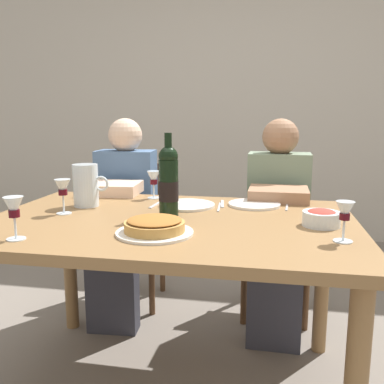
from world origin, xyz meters
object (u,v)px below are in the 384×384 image
wine_glass_right_diner (345,214)px  dinner_plate_right_setting (254,204)px  dinner_plate_left_setting (187,205)px  wine_glass_spare (63,189)px  chair_left (133,223)px  chair_right (277,230)px  dining_table (170,241)px  wine_glass_left_diner (14,210)px  baked_tart (155,226)px  wine_bottle (169,181)px  diner_right (277,220)px  water_pitcher (86,188)px  salad_bowl (321,217)px  wine_glass_centre (154,179)px  diner_left (122,213)px

wine_glass_right_diner → dinner_plate_right_setting: wine_glass_right_diner is taller
dinner_plate_left_setting → wine_glass_spare: bearing=-153.6°
chair_left → chair_right: size_ratio=1.00×
dining_table → wine_glass_left_diner: bearing=-140.0°
baked_tart → wine_glass_right_diner: 0.65m
dinner_plate_left_setting → dinner_plate_right_setting: bearing=13.5°
chair_left → chair_right: same height
dinner_plate_left_setting → wine_bottle: bearing=-101.1°
chair_left → diner_right: 0.94m
water_pitcher → chair_left: water_pitcher is taller
water_pitcher → wine_glass_spare: bearing=-100.2°
salad_bowl → wine_glass_spare: wine_glass_spare is taller
wine_glass_spare → chair_left: 0.95m
salad_bowl → dinner_plate_left_setting: salad_bowl is taller
salad_bowl → chair_right: chair_right is taller
wine_glass_centre → chair_right: (0.63, 0.47, -0.36)m
wine_glass_right_diner → chair_right: 1.15m
dinner_plate_right_setting → chair_right: bearing=77.7°
chair_left → chair_right: (0.91, -0.01, 0.00)m
wine_glass_spare → diner_right: size_ratio=0.13×
water_pitcher → chair_left: size_ratio=0.22×
diner_right → dinner_plate_left_setting: bearing=44.0°
wine_glass_right_diner → diner_left: diner_left is taller
diner_right → chair_right: bearing=-89.8°
water_pitcher → wine_glass_centre: water_pitcher is taller
dining_table → diner_right: bearing=55.1°
salad_bowl → wine_glass_right_diner: size_ratio=1.03×
wine_glass_spare → dinner_plate_left_setting: wine_glass_spare is taller
water_pitcher → wine_glass_centre: size_ratio=1.39×
dining_table → chair_right: chair_right is taller
wine_glass_centre → dining_table: bearing=-66.2°
wine_glass_centre → diner_left: bearing=137.4°
chair_right → diner_right: (-0.00, -0.24, 0.12)m
wine_bottle → wine_glass_spare: size_ratio=2.31×
wine_glass_left_diner → dinner_plate_left_setting: (0.47, 0.62, -0.10)m
dining_table → wine_glass_centre: (-0.18, 0.41, 0.19)m
water_pitcher → wine_glass_left_diner: 0.55m
wine_glass_right_diner → chair_right: bearing=100.2°
water_pitcher → chair_left: 0.79m
baked_tart → dinner_plate_right_setting: baked_tart is taller
water_pitcher → wine_bottle: bearing=-15.8°
dinner_plate_left_setting → diner_right: diner_right is taller
dining_table → wine_bottle: wine_bottle is taller
water_pitcher → dinner_plate_right_setting: bearing=11.2°
diner_left → diner_right: (0.89, -0.01, 0.00)m
wine_glass_right_diner → wine_glass_left_diner: bearing=-170.8°
water_pitcher → wine_glass_right_diner: 1.14m
wine_bottle → diner_left: (-0.43, 0.60, -0.29)m
dinner_plate_left_setting → diner_right: (0.42, 0.39, -0.15)m
dinner_plate_left_setting → salad_bowl: bearing=-23.3°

